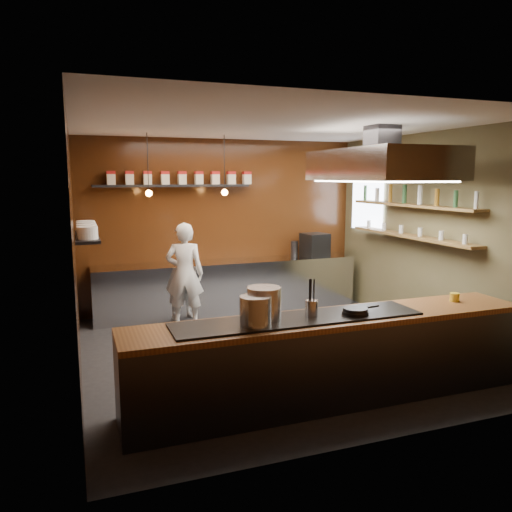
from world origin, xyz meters
name	(u,v)px	position (x,y,z in m)	size (l,w,h in m)	color
floor	(275,351)	(0.00, 0.00, 0.00)	(5.00, 5.00, 0.00)	black
back_wall	(223,225)	(0.00, 2.50, 1.50)	(5.00, 5.00, 0.00)	#341809
left_wall	(75,251)	(-2.50, 0.00, 1.50)	(5.00, 5.00, 0.00)	#341809
right_wall	(432,234)	(2.50, 0.00, 1.50)	(5.00, 5.00, 0.00)	#4D492C
ceiling	(277,125)	(0.00, 0.00, 3.00)	(5.00, 5.00, 0.00)	silver
window_pane	(367,202)	(2.45, 1.70, 1.90)	(1.00, 1.00, 0.00)	white
prep_counter	(229,286)	(0.00, 2.17, 0.45)	(4.60, 0.65, 0.90)	silver
pass_counter	(333,358)	(0.00, -1.60, 0.47)	(4.40, 0.72, 0.94)	#38383D
tin_shelf	(173,186)	(-0.90, 2.36, 2.20)	(2.60, 0.26, 0.04)	black
plate_shelf	(87,237)	(-2.34, 1.00, 1.55)	(0.30, 1.40, 0.04)	black
bottle_shelf_upper	(412,205)	(2.34, 0.30, 1.92)	(0.26, 2.80, 0.04)	brown
bottle_shelf_lower	(410,236)	(2.34, 0.30, 1.45)	(0.26, 2.80, 0.04)	brown
extractor_hood	(381,164)	(1.30, -0.40, 2.51)	(1.20, 2.00, 0.72)	#38383D
pendant_left	(149,190)	(-1.40, 1.70, 2.15)	(0.10, 0.10, 0.95)	black
pendant_right	(225,189)	(-0.20, 1.70, 2.15)	(0.10, 0.10, 0.95)	black
storage_tins	(182,178)	(-0.75, 2.36, 2.33)	(2.43, 0.13, 0.22)	#BCB49C
plate_stacks	(86,229)	(-2.34, 1.00, 1.65)	(0.26, 1.16, 0.16)	white
bottles	(412,196)	(2.34, 0.30, 2.06)	(0.06, 2.66, 0.24)	silver
wine_glasses	(410,231)	(2.34, 0.30, 1.53)	(0.07, 2.37, 0.13)	silver
stockpot_large	(264,304)	(-0.76, -1.55, 1.11)	(0.34, 0.34, 0.33)	silver
stockpot_small	(256,311)	(-0.90, -1.70, 1.08)	(0.31, 0.31, 0.29)	#B3B5BA
utensil_crock	(311,308)	(-0.26, -1.60, 1.02)	(0.13, 0.13, 0.17)	silver
frying_pan	(356,311)	(0.21, -1.68, 0.97)	(0.45, 0.28, 0.07)	black
butter_jar	(455,297)	(1.61, -1.53, 0.97)	(0.11, 0.11, 0.10)	yellow
espresso_machine	(315,245)	(1.63, 2.12, 1.11)	(0.43, 0.40, 0.43)	black
chef	(185,274)	(-0.88, 1.68, 0.82)	(0.60, 0.39, 1.64)	white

